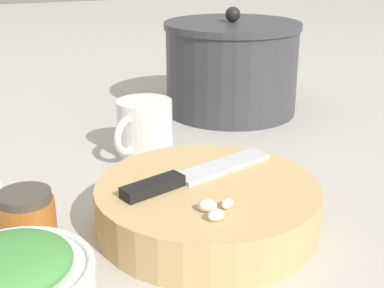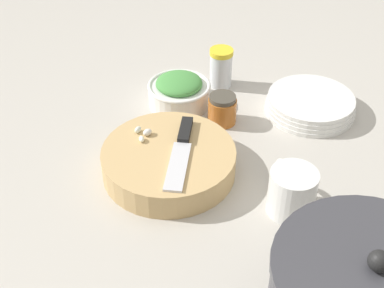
{
  "view_description": "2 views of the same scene",
  "coord_description": "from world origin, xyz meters",
  "px_view_note": "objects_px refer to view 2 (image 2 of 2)",
  "views": [
    {
      "loc": [
        -0.2,
        -0.58,
        0.31
      ],
      "look_at": [
        0.03,
        -0.03,
        0.09
      ],
      "focal_mm": 50.0,
      "sensor_mm": 36.0,
      "label": 1
    },
    {
      "loc": [
        0.72,
        0.3,
        0.69
      ],
      "look_at": [
        -0.01,
        -0.04,
        0.05
      ],
      "focal_mm": 50.0,
      "sensor_mm": 36.0,
      "label": 2
    }
  ],
  "objects_px": {
    "chef_knife": "(182,148)",
    "herb_bowl": "(179,91)",
    "spice_jar": "(221,67)",
    "garlic_cloves": "(144,133)",
    "coffee_mug": "(291,191)",
    "honey_jar": "(222,109)",
    "plate_stack": "(310,104)",
    "cutting_board": "(169,161)"
  },
  "relations": [
    {
      "from": "plate_stack",
      "to": "honey_jar",
      "type": "xyz_separation_m",
      "value": [
        0.12,
        -0.16,
        0.01
      ]
    },
    {
      "from": "chef_knife",
      "to": "plate_stack",
      "type": "distance_m",
      "value": 0.35
    },
    {
      "from": "spice_jar",
      "to": "coffee_mug",
      "type": "bearing_deg",
      "value": 39.37
    },
    {
      "from": "herb_bowl",
      "to": "spice_jar",
      "type": "relative_size",
      "value": 1.5
    },
    {
      "from": "herb_bowl",
      "to": "spice_jar",
      "type": "height_order",
      "value": "spice_jar"
    },
    {
      "from": "herb_bowl",
      "to": "honey_jar",
      "type": "height_order",
      "value": "herb_bowl"
    },
    {
      "from": "chef_knife",
      "to": "herb_bowl",
      "type": "relative_size",
      "value": 1.45
    },
    {
      "from": "herb_bowl",
      "to": "cutting_board",
      "type": "bearing_deg",
      "value": 21.32
    },
    {
      "from": "cutting_board",
      "to": "coffee_mug",
      "type": "height_order",
      "value": "coffee_mug"
    },
    {
      "from": "garlic_cloves",
      "to": "honey_jar",
      "type": "xyz_separation_m",
      "value": [
        -0.18,
        0.09,
        -0.03
      ]
    },
    {
      "from": "cutting_board",
      "to": "herb_bowl",
      "type": "height_order",
      "value": "herb_bowl"
    },
    {
      "from": "spice_jar",
      "to": "honey_jar",
      "type": "relative_size",
      "value": 1.44
    },
    {
      "from": "garlic_cloves",
      "to": "coffee_mug",
      "type": "bearing_deg",
      "value": 86.12
    },
    {
      "from": "garlic_cloves",
      "to": "spice_jar",
      "type": "bearing_deg",
      "value": 173.94
    },
    {
      "from": "spice_jar",
      "to": "coffee_mug",
      "type": "xyz_separation_m",
      "value": [
        0.33,
        0.27,
        -0.0
      ]
    },
    {
      "from": "coffee_mug",
      "to": "plate_stack",
      "type": "xyz_separation_m",
      "value": [
        -0.32,
        -0.05,
        -0.02
      ]
    },
    {
      "from": "plate_stack",
      "to": "honey_jar",
      "type": "relative_size",
      "value": 3.04
    },
    {
      "from": "plate_stack",
      "to": "honey_jar",
      "type": "height_order",
      "value": "honey_jar"
    },
    {
      "from": "garlic_cloves",
      "to": "spice_jar",
      "type": "distance_m",
      "value": 0.32
    },
    {
      "from": "chef_knife",
      "to": "garlic_cloves",
      "type": "relative_size",
      "value": 4.57
    },
    {
      "from": "honey_jar",
      "to": "coffee_mug",
      "type": "bearing_deg",
      "value": 47.33
    },
    {
      "from": "chef_knife",
      "to": "honey_jar",
      "type": "height_order",
      "value": "same"
    },
    {
      "from": "coffee_mug",
      "to": "garlic_cloves",
      "type": "bearing_deg",
      "value": -93.88
    },
    {
      "from": "spice_jar",
      "to": "honey_jar",
      "type": "bearing_deg",
      "value": 23.94
    },
    {
      "from": "garlic_cloves",
      "to": "spice_jar",
      "type": "xyz_separation_m",
      "value": [
        -0.31,
        0.03,
        -0.01
      ]
    },
    {
      "from": "coffee_mug",
      "to": "honey_jar",
      "type": "bearing_deg",
      "value": -132.67
    },
    {
      "from": "cutting_board",
      "to": "herb_bowl",
      "type": "xyz_separation_m",
      "value": [
        -0.22,
        -0.09,
        0.01
      ]
    },
    {
      "from": "cutting_board",
      "to": "herb_bowl",
      "type": "distance_m",
      "value": 0.24
    },
    {
      "from": "herb_bowl",
      "to": "plate_stack",
      "type": "xyz_separation_m",
      "value": [
        -0.1,
        0.28,
        -0.01
      ]
    },
    {
      "from": "chef_knife",
      "to": "honey_jar",
      "type": "relative_size",
      "value": 3.13
    },
    {
      "from": "garlic_cloves",
      "to": "spice_jar",
      "type": "height_order",
      "value": "spice_jar"
    },
    {
      "from": "cutting_board",
      "to": "spice_jar",
      "type": "xyz_separation_m",
      "value": [
        -0.34,
        -0.03,
        0.02
      ]
    },
    {
      "from": "herb_bowl",
      "to": "honey_jar",
      "type": "bearing_deg",
      "value": 79.03
    },
    {
      "from": "plate_stack",
      "to": "garlic_cloves",
      "type": "bearing_deg",
      "value": -41.34
    },
    {
      "from": "chef_knife",
      "to": "garlic_cloves",
      "type": "bearing_deg",
      "value": -24.67
    },
    {
      "from": "chef_knife",
      "to": "plate_stack",
      "type": "xyz_separation_m",
      "value": [
        -0.3,
        0.17,
        -0.04
      ]
    },
    {
      "from": "garlic_cloves",
      "to": "honey_jar",
      "type": "bearing_deg",
      "value": 151.71
    },
    {
      "from": "herb_bowl",
      "to": "plate_stack",
      "type": "height_order",
      "value": "herb_bowl"
    },
    {
      "from": "cutting_board",
      "to": "chef_knife",
      "type": "distance_m",
      "value": 0.04
    },
    {
      "from": "coffee_mug",
      "to": "honey_jar",
      "type": "height_order",
      "value": "coffee_mug"
    },
    {
      "from": "coffee_mug",
      "to": "plate_stack",
      "type": "bearing_deg",
      "value": -171.21
    },
    {
      "from": "plate_stack",
      "to": "honey_jar",
      "type": "distance_m",
      "value": 0.2
    }
  ]
}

